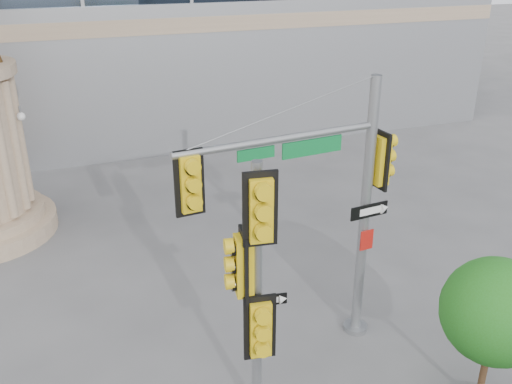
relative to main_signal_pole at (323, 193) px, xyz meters
name	(u,v)px	position (x,y,z in m)	size (l,w,h in m)	color
main_signal_pole	(323,193)	(0.00, 0.00, 0.00)	(4.54, 0.89, 5.85)	slate
secondary_signal_pole	(255,282)	(-1.99, -1.61, -0.65)	(0.88, 0.71, 5.07)	slate
street_tree	(496,314)	(2.19, -2.70, -1.57)	(2.00, 1.96, 3.12)	#9E846B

